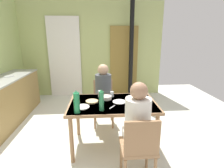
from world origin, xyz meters
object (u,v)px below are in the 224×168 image
at_px(chair_far_diner, 103,99).
at_px(water_bottle_green_near, 101,101).
at_px(dining_table, 113,107).
at_px(water_bottle_green_far, 77,102).
at_px(chair_near_diner, 139,147).
at_px(kitchen_counter, 3,103).
at_px(serving_bowl_center, 106,98).
at_px(person_near_diner, 138,118).
at_px(person_far_diner, 103,88).

distance_m(chair_far_diner, water_bottle_green_near, 1.13).
xyz_separation_m(dining_table, water_bottle_green_far, (-0.49, -0.34, 0.22)).
distance_m(chair_near_diner, chair_far_diner, 1.62).
height_order(dining_table, water_bottle_green_near, water_bottle_green_near).
bearing_deg(kitchen_counter, serving_bowl_center, -19.94).
distance_m(kitchen_counter, person_near_diner, 2.82).
height_order(kitchen_counter, water_bottle_green_far, water_bottle_green_far).
height_order(chair_near_diner, serving_bowl_center, chair_near_diner).
distance_m(chair_far_diner, water_bottle_green_far, 1.25).
bearing_deg(chair_near_diner, serving_bowl_center, 109.57).
relative_size(dining_table, chair_near_diner, 1.51).
bearing_deg(person_far_diner, kitchen_counter, -6.60).
relative_size(person_near_diner, water_bottle_green_near, 2.58).
distance_m(kitchen_counter, chair_far_diner, 1.97).
distance_m(kitchen_counter, chair_near_diner, 2.87).
bearing_deg(chair_near_diner, water_bottle_green_far, 148.78).
relative_size(chair_near_diner, person_far_diner, 1.13).
xyz_separation_m(kitchen_counter, dining_table, (2.10, -0.88, 0.21)).
xyz_separation_m(water_bottle_green_far, serving_bowl_center, (0.40, 0.49, -0.12)).
xyz_separation_m(kitchen_counter, chair_near_diner, (2.34, -1.66, 0.05)).
bearing_deg(serving_bowl_center, chair_far_diner, 93.31).
bearing_deg(serving_bowl_center, dining_table, -58.79).
bearing_deg(dining_table, person_near_diner, -69.56).
relative_size(kitchen_counter, water_bottle_green_near, 8.06).
height_order(dining_table, water_bottle_green_far, water_bottle_green_far).
distance_m(person_near_diner, serving_bowl_center, 0.87).
bearing_deg(dining_table, chair_near_diner, -72.88).
bearing_deg(dining_table, person_far_diner, 101.09).
relative_size(dining_table, water_bottle_green_near, 4.40).
xyz_separation_m(water_bottle_green_near, water_bottle_green_far, (-0.32, -0.06, 0.01)).
distance_m(dining_table, person_near_diner, 0.70).
relative_size(person_far_diner, water_bottle_green_near, 2.58).
bearing_deg(water_bottle_green_near, chair_near_diner, -50.58).
bearing_deg(water_bottle_green_near, kitchen_counter, 148.95).
relative_size(kitchen_counter, serving_bowl_center, 14.15).
distance_m(dining_table, water_bottle_green_far, 0.64).
xyz_separation_m(chair_near_diner, person_far_diner, (-0.37, 1.44, 0.28)).
height_order(chair_near_diner, chair_far_diner, same).
distance_m(person_far_diner, water_bottle_green_near, 0.94).
height_order(dining_table, chair_near_diner, chair_near_diner).
bearing_deg(water_bottle_green_near, water_bottle_green_far, -169.61).
bearing_deg(chair_far_diner, serving_bowl_center, 93.31).
bearing_deg(chair_near_diner, kitchen_counter, 144.60).
bearing_deg(chair_near_diner, water_bottle_green_near, 129.42).
relative_size(chair_far_diner, person_far_diner, 1.13).
distance_m(dining_table, serving_bowl_center, 0.20).
relative_size(kitchen_counter, person_far_diner, 3.12).
relative_size(kitchen_counter, chair_near_diner, 2.76).
relative_size(chair_near_diner, chair_far_diner, 1.00).
xyz_separation_m(chair_far_diner, serving_bowl_center, (0.04, -0.64, 0.26)).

